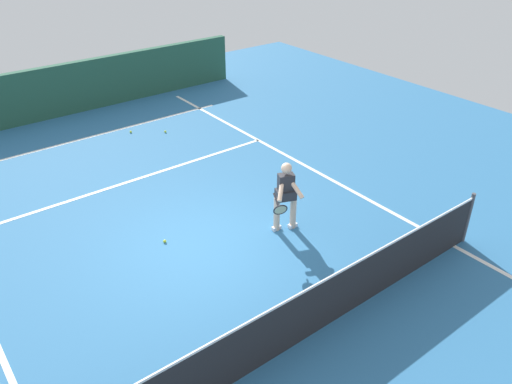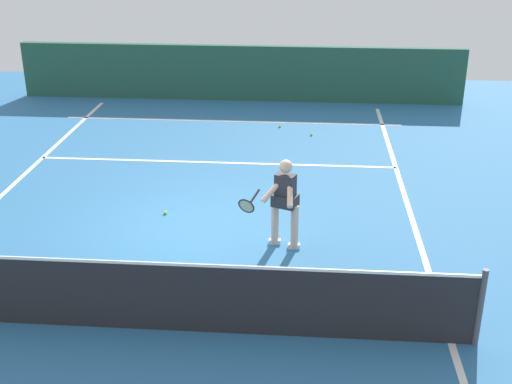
# 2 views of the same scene
# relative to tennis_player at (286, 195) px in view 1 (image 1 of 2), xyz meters

# --- Properties ---
(ground_plane) EXTENTS (23.55, 23.55, 0.00)m
(ground_plane) POSITION_rel_tennis_player_xyz_m (1.68, -0.52, -0.85)
(ground_plane) COLOR teal
(court_back_wall) EXTENTS (13.00, 0.24, 1.61)m
(court_back_wall) POSITION_rel_tennis_player_xyz_m (1.68, -9.28, -0.04)
(court_back_wall) COLOR #23513D
(court_back_wall) RESTS_ON ground
(baseline_marking) EXTENTS (9.00, 0.10, 0.01)m
(baseline_marking) POSITION_rel_tennis_player_xyz_m (1.68, -7.08, -0.84)
(baseline_marking) COLOR white
(baseline_marking) RESTS_ON ground
(service_line_marking) EXTENTS (8.00, 0.10, 0.01)m
(service_line_marking) POSITION_rel_tennis_player_xyz_m (1.68, -3.91, -0.84)
(service_line_marking) COLOR white
(service_line_marking) RESTS_ON ground
(sideline_left_marking) EXTENTS (0.10, 16.11, 0.01)m
(sideline_left_marking) POSITION_rel_tennis_player_xyz_m (-2.32, -0.52, -0.84)
(sideline_left_marking) COLOR white
(sideline_left_marking) RESTS_ON ground
(court_net) EXTENTS (8.68, 0.08, 1.12)m
(court_net) POSITION_rel_tennis_player_xyz_m (1.68, 2.54, -0.32)
(court_net) COLOR #4C4C51
(court_net) RESTS_ON ground
(tennis_player) EXTENTS (1.01, 0.85, 1.55)m
(tennis_player) POSITION_rel_tennis_player_xyz_m (0.00, 0.00, 0.00)
(tennis_player) COLOR beige
(tennis_player) RESTS_ON ground
(tennis_ball_near) EXTENTS (0.07, 0.07, 0.07)m
(tennis_ball_near) POSITION_rel_tennis_player_xyz_m (0.36, -6.64, -0.81)
(tennis_ball_near) COLOR #D1E533
(tennis_ball_near) RESTS_ON ground
(tennis_ball_mid) EXTENTS (0.07, 0.07, 0.07)m
(tennis_ball_mid) POSITION_rel_tennis_player_xyz_m (2.25, -1.12, -0.81)
(tennis_ball_mid) COLOR #D1E533
(tennis_ball_mid) RESTS_ON ground
(tennis_ball_far) EXTENTS (0.07, 0.07, 0.07)m
(tennis_ball_far) POSITION_rel_tennis_player_xyz_m (-0.46, -6.03, -0.81)
(tennis_ball_far) COLOR #D1E533
(tennis_ball_far) RESTS_ON ground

